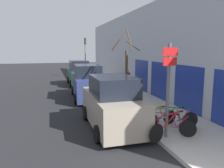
{
  "coord_description": "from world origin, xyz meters",
  "views": [
    {
      "loc": [
        -2.62,
        -3.12,
        3.36
      ],
      "look_at": [
        0.4,
        7.42,
        1.59
      ],
      "focal_mm": 35.0,
      "sensor_mm": 36.0,
      "label": 1
    }
  ],
  "objects_px": {
    "parked_car_1": "(87,83)",
    "pedestrian_near": "(128,80)",
    "signpost": "(168,88)",
    "bicycle_3": "(155,118)",
    "traffic_light": "(85,52)",
    "bicycle_0": "(173,126)",
    "street_tree": "(126,71)",
    "parked_car_0": "(112,104)",
    "bicycle_1": "(165,125)",
    "bicycle_2": "(171,119)",
    "parked_car_2": "(79,74)"
  },
  "relations": [
    {
      "from": "bicycle_0",
      "to": "traffic_light",
      "type": "xyz_separation_m",
      "value": [
        -0.29,
        18.16,
        2.48
      ]
    },
    {
      "from": "street_tree",
      "to": "parked_car_1",
      "type": "bearing_deg",
      "value": 118.13
    },
    {
      "from": "parked_car_1",
      "to": "bicycle_0",
      "type": "bearing_deg",
      "value": -73.91
    },
    {
      "from": "traffic_light",
      "to": "bicycle_0",
      "type": "bearing_deg",
      "value": -89.08
    },
    {
      "from": "traffic_light",
      "to": "parked_car_1",
      "type": "bearing_deg",
      "value": -98.54
    },
    {
      "from": "signpost",
      "to": "bicycle_2",
      "type": "relative_size",
      "value": 1.49
    },
    {
      "from": "bicycle_0",
      "to": "parked_car_2",
      "type": "relative_size",
      "value": 0.55
    },
    {
      "from": "bicycle_1",
      "to": "parked_car_1",
      "type": "height_order",
      "value": "parked_car_1"
    },
    {
      "from": "bicycle_0",
      "to": "street_tree",
      "type": "bearing_deg",
      "value": -19.13
    },
    {
      "from": "parked_car_0",
      "to": "parked_car_1",
      "type": "relative_size",
      "value": 0.91
    },
    {
      "from": "bicycle_1",
      "to": "bicycle_2",
      "type": "distance_m",
      "value": 0.69
    },
    {
      "from": "parked_car_1",
      "to": "pedestrian_near",
      "type": "xyz_separation_m",
      "value": [
        3.02,
        0.33,
        0.08
      ]
    },
    {
      "from": "parked_car_0",
      "to": "traffic_light",
      "type": "xyz_separation_m",
      "value": [
        1.49,
        16.29,
        2.0
      ]
    },
    {
      "from": "bicycle_2",
      "to": "traffic_light",
      "type": "bearing_deg",
      "value": 11.38
    },
    {
      "from": "bicycle_0",
      "to": "parked_car_2",
      "type": "height_order",
      "value": "parked_car_2"
    },
    {
      "from": "bicycle_2",
      "to": "street_tree",
      "type": "distance_m",
      "value": 4.21
    },
    {
      "from": "signpost",
      "to": "parked_car_1",
      "type": "xyz_separation_m",
      "value": [
        -1.62,
        7.66,
        -0.93
      ]
    },
    {
      "from": "bicycle_0",
      "to": "parked_car_2",
      "type": "distance_m",
      "value": 13.66
    },
    {
      "from": "pedestrian_near",
      "to": "traffic_light",
      "type": "distance_m",
      "value": 10.41
    },
    {
      "from": "bicycle_3",
      "to": "street_tree",
      "type": "height_order",
      "value": "street_tree"
    },
    {
      "from": "bicycle_1",
      "to": "pedestrian_near",
      "type": "relative_size",
      "value": 1.09
    },
    {
      "from": "bicycle_0",
      "to": "parked_car_0",
      "type": "bearing_deg",
      "value": 21.79
    },
    {
      "from": "bicycle_3",
      "to": "signpost",
      "type": "bearing_deg",
      "value": 168.12
    },
    {
      "from": "parked_car_0",
      "to": "street_tree",
      "type": "height_order",
      "value": "street_tree"
    },
    {
      "from": "signpost",
      "to": "bicycle_2",
      "type": "xyz_separation_m",
      "value": [
        0.59,
        0.7,
        -1.45
      ]
    },
    {
      "from": "parked_car_0",
      "to": "signpost",
      "type": "bearing_deg",
      "value": -50.27
    },
    {
      "from": "signpost",
      "to": "parked_car_2",
      "type": "bearing_deg",
      "value": 96.03
    },
    {
      "from": "pedestrian_near",
      "to": "traffic_light",
      "type": "bearing_deg",
      "value": 103.0
    },
    {
      "from": "signpost",
      "to": "bicycle_1",
      "type": "bearing_deg",
      "value": 72.52
    },
    {
      "from": "bicycle_0",
      "to": "bicycle_2",
      "type": "xyz_separation_m",
      "value": [
        0.35,
        0.74,
        -0.01
      ]
    },
    {
      "from": "bicycle_1",
      "to": "pedestrian_near",
      "type": "height_order",
      "value": "pedestrian_near"
    },
    {
      "from": "parked_car_0",
      "to": "street_tree",
      "type": "distance_m",
      "value": 3.33
    },
    {
      "from": "pedestrian_near",
      "to": "bicycle_3",
      "type": "bearing_deg",
      "value": -95.7
    },
    {
      "from": "bicycle_1",
      "to": "bicycle_3",
      "type": "xyz_separation_m",
      "value": [
        0.04,
        0.92,
        -0.01
      ]
    },
    {
      "from": "bicycle_3",
      "to": "parked_car_2",
      "type": "height_order",
      "value": "parked_car_2"
    },
    {
      "from": "signpost",
      "to": "parked_car_1",
      "type": "bearing_deg",
      "value": 101.93
    },
    {
      "from": "bicycle_0",
      "to": "parked_car_1",
      "type": "height_order",
      "value": "parked_car_1"
    },
    {
      "from": "bicycle_0",
      "to": "bicycle_1",
      "type": "distance_m",
      "value": 0.32
    },
    {
      "from": "parked_car_1",
      "to": "pedestrian_near",
      "type": "distance_m",
      "value": 3.04
    },
    {
      "from": "bicycle_1",
      "to": "parked_car_0",
      "type": "bearing_deg",
      "value": 79.69
    },
    {
      "from": "signpost",
      "to": "parked_car_0",
      "type": "distance_m",
      "value": 2.58
    },
    {
      "from": "parked_car_2",
      "to": "pedestrian_near",
      "type": "relative_size",
      "value": 2.42
    },
    {
      "from": "bicycle_3",
      "to": "traffic_light",
      "type": "xyz_separation_m",
      "value": [
        -0.17,
        16.97,
        2.52
      ]
    },
    {
      "from": "parked_car_2",
      "to": "parked_car_0",
      "type": "bearing_deg",
      "value": -90.46
    },
    {
      "from": "bicycle_3",
      "to": "traffic_light",
      "type": "distance_m",
      "value": 17.16
    },
    {
      "from": "parked_car_2",
      "to": "signpost",
      "type": "bearing_deg",
      "value": -83.9
    },
    {
      "from": "signpost",
      "to": "traffic_light",
      "type": "bearing_deg",
      "value": 90.15
    },
    {
      "from": "signpost",
      "to": "pedestrian_near",
      "type": "bearing_deg",
      "value": 80.09
    },
    {
      "from": "parked_car_0",
      "to": "pedestrian_near",
      "type": "height_order",
      "value": "parked_car_0"
    },
    {
      "from": "street_tree",
      "to": "traffic_light",
      "type": "relative_size",
      "value": 0.95
    }
  ]
}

